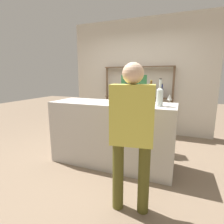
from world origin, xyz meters
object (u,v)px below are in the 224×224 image
Objects in this scene: counter_bottle_0 at (160,96)px; counter_bottle_2 at (151,94)px; counter_bottle_1 at (126,97)px; wine_glass at (169,98)px; customer_right at (132,129)px; server_behind_counter at (133,100)px.

counter_bottle_2 is at bearing 126.34° from counter_bottle_0.
wine_glass is at bearing 7.94° from counter_bottle_1.
counter_bottle_1 is 0.82m from customer_right.
counter_bottle_0 is 0.23× the size of server_behind_counter.
counter_bottle_2 is 1.07m from customer_right.
counter_bottle_0 is 0.13m from wine_glass.
customer_right reaches higher than wine_glass.
customer_right reaches higher than counter_bottle_1.
counter_bottle_0 is 0.26m from counter_bottle_2.
counter_bottle_1 is at bearing -172.06° from wine_glass.
server_behind_counter is at bearing 130.34° from wine_glass.
counter_bottle_0 is 0.24× the size of customer_right.
wine_glass is (0.28, -0.22, -0.01)m from counter_bottle_2.
server_behind_counter reaches higher than counter_bottle_2.
server_behind_counter is at bearing 125.22° from counter_bottle_0.
counter_bottle_0 is at bearing 21.88° from server_behind_counter.
customer_right is at bearing -90.51° from counter_bottle_2.
counter_bottle_0 reaches higher than counter_bottle_1.
counter_bottle_0 is 0.88m from customer_right.
counter_bottle_2 is 0.36m from wine_glass.
server_behind_counter is at bearing 124.82° from counter_bottle_2.
wine_glass is 1.10m from server_behind_counter.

